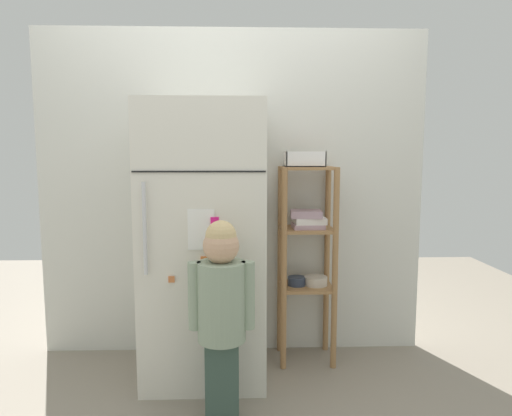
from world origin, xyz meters
TOP-DOWN VIEW (x-y plane):
  - ground_plane at (0.00, 0.00)m, footprint 6.00×6.00m
  - kitchen_wall_back at (0.00, 0.36)m, footprint 2.49×0.03m
  - refrigerator at (-0.16, 0.02)m, footprint 0.69×0.65m
  - child_standing at (-0.04, -0.46)m, footprint 0.32×0.24m
  - pantry_shelf_unit at (0.47, 0.18)m, footprint 0.34×0.29m
  - fruit_bin at (0.45, 0.18)m, footprint 0.24×0.18m

SIDE VIEW (x-z plane):
  - ground_plane at x=0.00m, z-range 0.00..0.00m
  - child_standing at x=-0.04m, z-range 0.11..1.10m
  - pantry_shelf_unit at x=0.47m, z-range 0.12..1.35m
  - refrigerator at x=-0.16m, z-range 0.00..1.60m
  - kitchen_wall_back at x=0.00m, z-range 0.00..2.10m
  - fruit_bin at x=0.45m, z-range 1.22..1.32m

